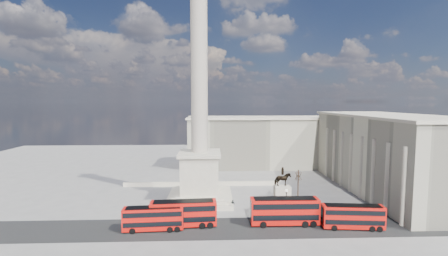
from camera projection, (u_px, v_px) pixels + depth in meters
name	position (u px, v px, depth m)	size (l,w,h in m)	color
ground	(199.00, 208.00, 61.13)	(180.00, 180.00, 0.00)	gray
asphalt_road	(226.00, 228.00, 51.36)	(120.00, 9.00, 0.01)	#272727
nelsons_column	(200.00, 142.00, 64.97)	(14.00, 14.00, 49.85)	beige
balustrade_wall	(202.00, 184.00, 77.01)	(40.00, 0.60, 1.10)	beige
building_east	(388.00, 153.00, 71.93)	(19.00, 46.00, 18.60)	beige
building_northeast	(264.00, 141.00, 100.96)	(51.00, 17.00, 16.60)	beige
red_bus_a	(154.00, 218.00, 50.26)	(10.10, 2.89, 4.05)	red
red_bus_b	(184.00, 213.00, 51.73)	(11.47, 3.33, 4.59)	red
red_bus_c	(285.00, 211.00, 52.54)	(11.91, 2.89, 4.82)	red
red_bus_d	(353.00, 216.00, 50.93)	(10.34, 3.29, 4.12)	red
victorian_lamp	(286.00, 202.00, 54.43)	(0.50, 0.50, 5.80)	black
equestrian_statue	(282.00, 193.00, 61.27)	(4.04, 3.03, 8.41)	beige
bare_tree_near	(398.00, 180.00, 59.85)	(1.77, 1.77, 7.76)	#332319
bare_tree_mid	(298.00, 175.00, 67.21)	(1.77, 1.77, 6.70)	#332319
bare_tree_far	(350.00, 163.00, 77.73)	(1.77, 1.77, 7.21)	#332319
pedestrian_walking	(335.00, 214.00, 55.52)	(0.67, 0.44, 1.84)	black
pedestrian_standing	(308.00, 207.00, 59.56)	(0.79, 0.62, 1.63)	black
pedestrian_crossing	(233.00, 204.00, 60.87)	(1.03, 0.43, 1.76)	black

